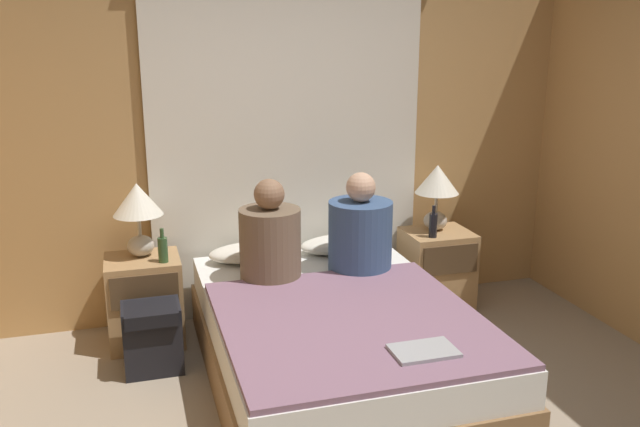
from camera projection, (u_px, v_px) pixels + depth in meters
wall_back at (286, 138)px, 4.72m from camera, size 4.22×0.06×2.50m
curtain_panel at (288, 155)px, 4.70m from camera, size 2.11×0.02×2.28m
bed at (335, 342)px, 3.92m from camera, size 1.43×2.10×0.48m
nightstand_left at (145, 300)px, 4.38m from camera, size 0.47×0.42×0.58m
nightstand_right at (436, 269)px, 4.94m from camera, size 0.47×0.42×0.58m
lamp_left at (138, 207)px, 4.27m from camera, size 0.31×0.31×0.48m
lamp_right at (437, 186)px, 4.83m from camera, size 0.31×0.31×0.48m
pillow_left at (252, 252)px, 4.54m from camera, size 0.59×0.30×0.12m
pillow_right at (341, 244)px, 4.72m from camera, size 0.59×0.30×0.12m
blanket_on_bed at (352, 321)px, 3.59m from camera, size 1.37×1.46×0.03m
person_left_in_bed at (270, 240)px, 4.16m from camera, size 0.38×0.38×0.64m
person_right_in_bed at (360, 232)px, 4.32m from camera, size 0.41×0.41×0.65m
beer_bottle_on_left_stand at (163, 249)px, 4.22m from camera, size 0.06×0.06×0.22m
beer_bottle_on_right_stand at (433, 225)px, 4.72m from camera, size 0.06×0.06×0.23m
laptop_on_bed at (424, 351)px, 3.21m from camera, size 0.31×0.20×0.02m
backpack_on_floor at (152, 334)px, 4.03m from camera, size 0.34×0.29×0.42m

